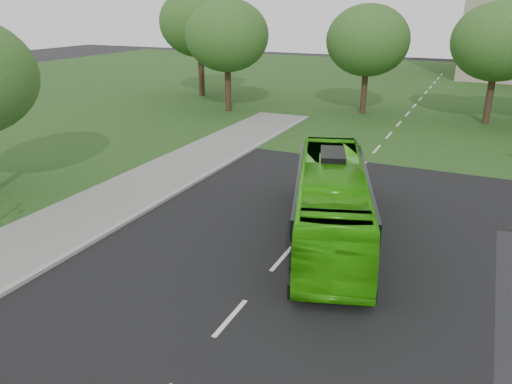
% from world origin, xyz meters
% --- Properties ---
extents(ground, '(160.00, 160.00, 0.00)m').
position_xyz_m(ground, '(0.00, 0.00, 0.00)').
color(ground, black).
rests_on(ground, ground).
extents(street_surfaces, '(120.00, 120.00, 0.15)m').
position_xyz_m(street_surfaces, '(-0.38, 22.75, 0.03)').
color(street_surfaces, black).
rests_on(street_surfaces, ground).
extents(tree_park_a, '(6.90, 6.90, 9.16)m').
position_xyz_m(tree_park_a, '(-14.24, 24.94, 6.22)').
color(tree_park_a, black).
rests_on(tree_park_a, ground).
extents(tree_park_b, '(6.66, 6.66, 8.74)m').
position_xyz_m(tree_park_b, '(-3.49, 28.73, 5.89)').
color(tree_park_b, black).
rests_on(tree_park_b, ground).
extents(tree_park_c, '(6.71, 6.71, 8.92)m').
position_xyz_m(tree_park_c, '(6.02, 28.88, 6.05)').
color(tree_park_c, black).
rests_on(tree_park_c, ground).
extents(tree_park_f, '(7.70, 7.70, 10.27)m').
position_xyz_m(tree_park_f, '(-20.28, 30.71, 6.99)').
color(tree_park_f, black).
rests_on(tree_park_f, ground).
extents(bus, '(5.59, 10.87, 2.96)m').
position_xyz_m(bus, '(1.00, 4.51, 1.48)').
color(bus, '#32AF0C').
rests_on(bus, ground).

